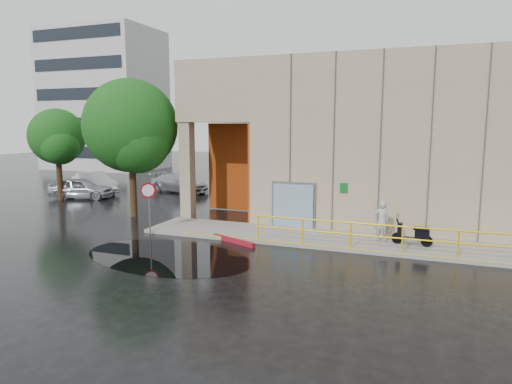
# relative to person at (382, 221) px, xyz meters

# --- Properties ---
(ground) EXTENTS (120.00, 120.00, 0.00)m
(ground) POSITION_rel_person_xyz_m (-4.31, -4.62, -0.99)
(ground) COLOR black
(ground) RESTS_ON ground
(sidewalk) EXTENTS (20.00, 3.00, 0.15)m
(sidewalk) POSITION_rel_person_xyz_m (-0.31, -0.12, -0.92)
(sidewalk) COLOR gray
(sidewalk) RESTS_ON ground
(building) EXTENTS (20.00, 10.17, 8.00)m
(building) POSITION_rel_person_xyz_m (0.79, 6.36, 3.21)
(building) COLOR tan
(building) RESTS_ON ground
(guardrail) EXTENTS (9.56, 0.06, 1.03)m
(guardrail) POSITION_rel_person_xyz_m (-0.06, -1.47, -0.31)
(guardrail) COLOR #ECB60C
(guardrail) RESTS_ON sidewalk
(distant_building) EXTENTS (12.00, 8.08, 15.00)m
(distant_building) POSITION_rel_person_xyz_m (-32.31, 23.36, 6.51)
(distant_building) COLOR silver
(distant_building) RESTS_ON ground
(person) EXTENTS (0.68, 0.51, 1.69)m
(person) POSITION_rel_person_xyz_m (0.00, 0.00, 0.00)
(person) COLOR #AAABB0
(person) RESTS_ON sidewalk
(scooter) EXTENTS (1.59, 0.67, 1.21)m
(scooter) POSITION_rel_person_xyz_m (1.21, -0.18, -0.15)
(scooter) COLOR black
(scooter) RESTS_ON sidewalk
(stop_sign) EXTENTS (0.56, 0.49, 2.36)m
(stop_sign) POSITION_rel_person_xyz_m (-9.85, -1.83, 0.74)
(stop_sign) COLOR slate
(stop_sign) RESTS_ON ground
(red_curb) EXTENTS (2.28, 1.11, 0.18)m
(red_curb) POSITION_rel_person_xyz_m (-5.81, -1.80, -0.90)
(red_curb) COLOR maroon
(red_curb) RESTS_ON ground
(puddle) EXTENTS (7.50, 5.30, 0.01)m
(puddle) POSITION_rel_person_xyz_m (-7.30, -4.53, -0.99)
(puddle) COLOR black
(puddle) RESTS_ON ground
(car_a) EXTENTS (4.42, 2.80, 1.40)m
(car_a) POSITION_rel_person_xyz_m (-19.85, 5.13, -0.29)
(car_a) COLOR #AEB1B5
(car_a) RESTS_ON ground
(car_b) EXTENTS (4.80, 3.46, 1.50)m
(car_b) POSITION_rel_person_xyz_m (-20.65, 7.43, -0.24)
(car_b) COLOR white
(car_b) RESTS_ON ground
(car_c) EXTENTS (4.99, 2.90, 1.36)m
(car_c) POSITION_rel_person_xyz_m (-15.22, 10.01, -0.31)
(car_c) COLOR #B2B4B9
(car_c) RESTS_ON ground
(tree_near) EXTENTS (4.87, 4.87, 7.25)m
(tree_near) POSITION_rel_person_xyz_m (-12.83, 1.28, 3.63)
(tree_near) COLOR #311B10
(tree_near) RESTS_ON ground
(tree_far) EXTENTS (3.60, 3.53, 5.89)m
(tree_far) POSITION_rel_person_xyz_m (-20.49, 4.03, 2.98)
(tree_far) COLOR #311B10
(tree_far) RESTS_ON ground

